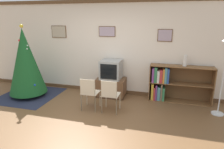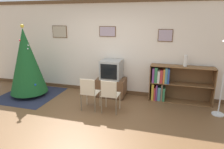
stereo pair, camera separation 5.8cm
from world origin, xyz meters
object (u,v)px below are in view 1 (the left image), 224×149
(christmas_tree, at_px, (26,61))
(vase, at_px, (185,61))
(folding_chair_right, at_px, (110,94))
(tv_console, at_px, (111,87))
(television, at_px, (111,69))
(folding_chair_left, at_px, (89,92))
(bookshelf, at_px, (169,83))

(christmas_tree, bearing_deg, vase, 9.63)
(christmas_tree, relative_size, folding_chair_right, 2.48)
(christmas_tree, relative_size, tv_console, 2.51)
(vase, bearing_deg, tv_console, -176.28)
(tv_console, height_order, television, television)
(vase, bearing_deg, television, -176.21)
(christmas_tree, height_order, folding_chair_left, christmas_tree)
(tv_console, bearing_deg, folding_chair_right, -75.81)
(christmas_tree, bearing_deg, television, 14.37)
(vase, bearing_deg, bookshelf, -176.25)
(christmas_tree, distance_m, vase, 4.35)
(vase, bearing_deg, folding_chair_left, -152.31)
(television, relative_size, vase, 1.96)
(christmas_tree, relative_size, vase, 7.07)
(folding_chair_left, bearing_deg, bookshelf, 31.43)
(christmas_tree, bearing_deg, tv_console, 14.43)
(folding_chair_right, bearing_deg, bookshelf, 40.36)
(folding_chair_left, distance_m, bookshelf, 2.18)
(folding_chair_right, relative_size, bookshelf, 0.51)
(tv_console, xyz_separation_m, television, (0.00, -0.00, 0.53))
(bookshelf, relative_size, vase, 5.63)
(bookshelf, bearing_deg, tv_console, -176.29)
(television, distance_m, folding_chair_right, 1.11)
(folding_chair_right, distance_m, bookshelf, 1.76)
(television, distance_m, folding_chair_left, 1.11)
(tv_console, xyz_separation_m, folding_chair_left, (-0.26, -1.03, 0.20))
(vase, bearing_deg, folding_chair_right, -145.51)
(television, xyz_separation_m, bookshelf, (1.60, 0.11, -0.30))
(television, bearing_deg, tv_console, 90.00)
(television, xyz_separation_m, folding_chair_left, (-0.26, -1.03, -0.33))
(christmas_tree, height_order, folding_chair_right, christmas_tree)
(television, distance_m, bookshelf, 1.63)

